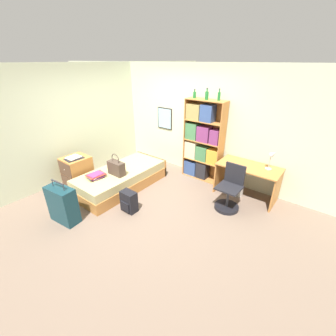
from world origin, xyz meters
The scene contains 18 objects.
ground_plane centered at (0.00, 0.00, 0.00)m, with size 14.00×14.00×0.00m, color #756051.
wall_back centered at (0.00, 1.74, 1.30)m, with size 10.00×0.09×2.60m.
wall_left centered at (-1.98, 0.00, 1.30)m, with size 0.06×10.00×2.60m.
bed centered at (-0.67, 0.02, 0.21)m, with size 0.96×2.07×0.43m.
handbag centered at (-0.56, -0.19, 0.58)m, with size 0.38×0.18×0.47m.
book_stack_on_bed centered at (-0.80, -0.56, 0.47)m, with size 0.33×0.39×0.09m.
suitcase centered at (-0.56, -1.44, 0.34)m, with size 0.57×0.32×0.81m.
dresser centered at (-1.49, -0.57, 0.35)m, with size 0.52×0.57×0.70m.
magazine_pile_on_dresser centered at (-1.45, -0.61, 0.72)m, with size 0.30×0.38×0.04m.
bookcase centered at (0.47, 1.52, 0.90)m, with size 0.92×0.32×1.88m.
bottle_green centered at (0.22, 1.52, 1.95)m, with size 0.07×0.07×0.19m.
bottle_brown centered at (0.54, 1.49, 1.97)m, with size 0.08×0.08×0.24m.
bottle_clear centered at (0.80, 1.54, 1.97)m, with size 0.06×0.06×0.24m.
desk centered at (1.69, 1.37, 0.50)m, with size 1.23×0.64×0.70m.
desk_lamp centered at (2.06, 1.46, 0.97)m, with size 0.17×0.12×0.41m.
desk_chair centered at (1.59, 0.75, 0.29)m, with size 0.47×0.47×0.89m.
backpack centered at (0.14, -0.53, 0.21)m, with size 0.31×0.22×0.42m.
waste_bin centered at (1.57, 1.31, 0.12)m, with size 0.21×0.21×0.24m.
Camera 1 is at (2.93, -2.87, 2.65)m, focal length 24.00 mm.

